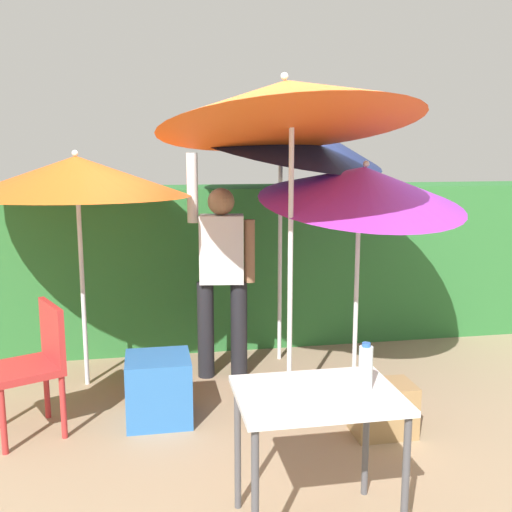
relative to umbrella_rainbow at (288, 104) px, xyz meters
The scene contains 12 objects.
ground_plane 2.22m from the umbrella_rainbow, 129.97° to the left, with size 24.00×24.00×0.00m, color #9E8466.
hedge_row 2.31m from the umbrella_rainbow, 94.24° to the left, with size 8.00×0.70×1.55m, color #2D7033.
umbrella_rainbow is the anchor object (origin of this frame).
umbrella_orange 1.78m from the umbrella_rainbow, 149.87° to the left, with size 1.78×1.78×1.90m.
umbrella_yellow 0.98m from the umbrella_rainbow, 29.92° to the left, with size 1.61×1.62×1.94m.
umbrella_navy 1.22m from the umbrella_rainbow, 78.53° to the left, with size 1.91×1.85×2.54m.
person_vendor 1.56m from the umbrella_rainbow, 113.05° to the left, with size 0.56×0.27×1.88m.
chair_plastic 2.42m from the umbrella_rainbow, behind, with size 0.58×0.58×0.89m.
cooler_box 2.17m from the umbrella_rainbow, behind, with size 0.45×0.44×0.47m, color #2D6BB7.
crate_cardboard 2.15m from the umbrella_rainbow, 35.36° to the right, with size 0.41×0.29×0.36m, color #9E7A4C.
folding_table 2.06m from the umbrella_rainbow, 96.65° to the right, with size 0.80×0.60×0.74m.
bottle_water 1.91m from the umbrella_rainbow, 86.41° to the right, with size 0.07×0.07×0.24m.
Camera 1 is at (-0.83, -4.21, 1.93)m, focal length 42.56 mm.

